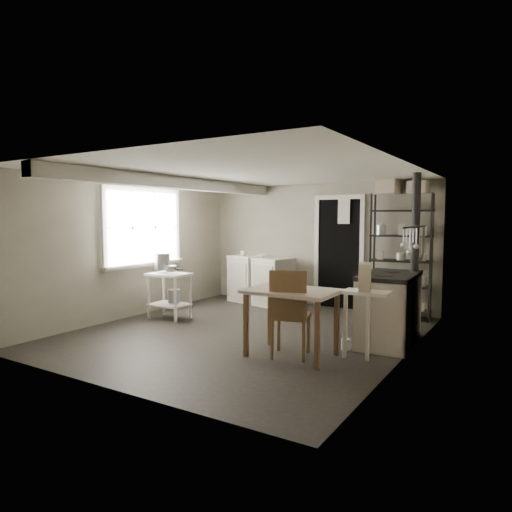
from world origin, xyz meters
The scene contains 31 objects.
floor centered at (0.00, 0.00, 0.00)m, with size 5.00×5.00×0.00m, color black.
ceiling centered at (0.00, 0.00, 2.30)m, with size 5.00×5.00×0.00m, color white.
wall_back centered at (0.00, 2.50, 1.15)m, with size 4.50×0.02×2.30m, color #A09B89.
wall_front centered at (0.00, -2.50, 1.15)m, with size 4.50×0.02×2.30m, color #A09B89.
wall_left centered at (-2.25, 0.00, 1.15)m, with size 0.02×5.00×2.30m, color #A09B89.
wall_right centered at (2.25, 0.00, 1.15)m, with size 0.02×5.00×2.30m, color #A09B89.
window centered at (-2.22, 0.20, 1.50)m, with size 0.12×1.76×1.28m, color white, non-canonical shape.
doorway centered at (0.45, 2.47, 1.00)m, with size 0.96×0.10×2.08m, color white, non-canonical shape.
ceiling_beam centered at (-1.20, 0.00, 2.20)m, with size 0.18×5.00×0.18m, color white, non-canonical shape.
wallpaper_panel centered at (2.24, 0.00, 1.15)m, with size 0.01×5.00×2.30m, color #BDB499, non-canonical shape.
utensil_rail centered at (2.19, 0.60, 1.55)m, with size 0.06×1.20×0.44m, color #A6A6A8, non-canonical shape.
prep_table centered at (-1.58, 0.14, 0.40)m, with size 0.66×0.47×0.75m, color white, non-canonical shape.
stockpot centered at (-1.75, 0.16, 0.94)m, with size 0.26×0.26×0.28m, color #A6A6A8.
saucepan centered at (-1.45, 0.05, 0.85)m, with size 0.17×0.17×0.09m, color #A6A6A8.
bucket centered at (-1.49, 0.14, 0.39)m, with size 0.20×0.20×0.22m, color #A6A6A8.
base_cabinets centered at (-1.00, 2.08, 0.46)m, with size 1.39×0.60×0.91m, color beige, non-canonical shape.
mixing_bowl centered at (-0.96, 2.09, 0.95)m, with size 0.26×0.26×0.06m, color white.
counter_cup centered at (-1.36, 2.04, 0.97)m, with size 0.13×0.13×0.10m, color white.
shelf_rack centered at (1.64, 2.21, 0.95)m, with size 0.98×0.38×2.06m, color black, non-canonical shape.
shelf_jar centered at (1.33, 2.20, 1.37)m, with size 0.09×0.09×0.19m, color white.
storage_box_a centered at (1.41, 2.24, 2.01)m, with size 0.34×0.30×0.24m, color beige.
storage_box_b centered at (1.88, 2.22, 1.99)m, with size 0.29×0.27×0.19m, color beige.
stove centered at (1.92, 0.54, 0.44)m, with size 0.66×1.19×0.93m, color beige, non-canonical shape.
stovepipe centered at (2.13, 0.98, 1.59)m, with size 0.10×0.10×1.34m, color black, non-canonical shape.
side_ledge centered at (1.89, -0.33, 0.43)m, with size 0.54×0.29×0.83m, color white, non-canonical shape.
oats_box centered at (1.88, -0.36, 1.01)m, with size 0.13×0.22×0.32m, color beige.
work_table centered at (1.07, -0.62, 0.38)m, with size 1.07×0.75×0.81m, color beige, non-canonical shape.
table_cup centered at (1.26, -0.74, 0.81)m, with size 0.10×0.10×0.09m, color white.
chair centered at (1.07, -0.64, 0.49)m, with size 0.44×0.46×1.06m, color brown, non-canonical shape.
flour_sack centered at (1.24, 1.82, 0.24)m, with size 0.40×0.34×0.48m, color white.
floor_crock centered at (1.54, -0.03, 0.07)m, with size 0.11×0.11×0.14m, color white.
Camera 1 is at (3.54, -5.44, 1.68)m, focal length 32.00 mm.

